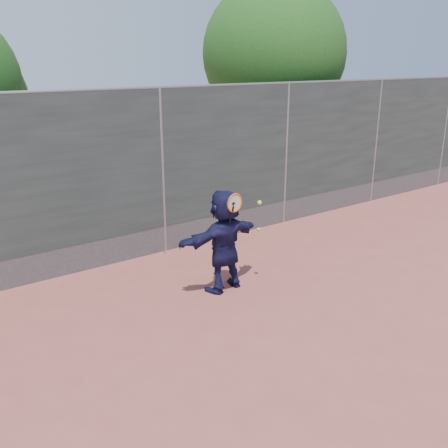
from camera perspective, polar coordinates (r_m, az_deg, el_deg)
ground at (r=6.99m, az=7.87°, el=-11.55°), size 80.00×80.00×0.00m
player at (r=7.67m, az=0.00°, el=-1.91°), size 1.54×0.63×1.61m
ball_ground at (r=10.58m, az=3.99°, el=-0.61°), size 0.07×0.07×0.07m
fence at (r=9.10m, az=-7.04°, el=6.29°), size 20.00×0.06×3.03m
swing_action at (r=7.37m, az=1.50°, el=2.29°), size 0.61×0.17×0.51m
tree_right at (r=13.47m, az=6.18°, el=18.37°), size 3.78×3.60×5.39m
weed_clump at (r=9.55m, az=-4.82°, el=-2.12°), size 0.68×0.07×0.30m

